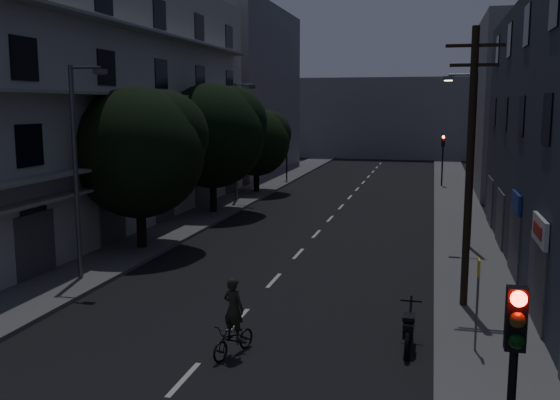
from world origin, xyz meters
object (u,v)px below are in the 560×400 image
at_px(traffic_signal_near, 513,368).
at_px(utility_pole, 470,163).
at_px(cyclist, 234,329).
at_px(motorcycle, 409,331).
at_px(bus_stop_sign, 478,288).

relative_size(traffic_signal_near, utility_pole, 0.46).
distance_m(utility_pole, cyclist, 9.29).
xyz_separation_m(utility_pole, motorcycle, (-1.63, -3.96, -4.33)).
distance_m(utility_pole, motorcycle, 6.09).
height_order(utility_pole, cyclist, utility_pole).
bearing_deg(traffic_signal_near, motorcycle, 101.59).
xyz_separation_m(traffic_signal_near, bus_stop_sign, (0.10, 8.06, -1.21)).
relative_size(utility_pole, motorcycle, 4.25).
bearing_deg(utility_pole, traffic_signal_near, -89.87).
xyz_separation_m(traffic_signal_near, motorcycle, (-1.66, 8.10, -2.56)).
height_order(traffic_signal_near, bus_stop_sign, traffic_signal_near).
relative_size(utility_pole, cyclist, 4.15).
distance_m(traffic_signal_near, motorcycle, 8.66).
bearing_deg(cyclist, traffic_signal_near, -26.92).
height_order(traffic_signal_near, motorcycle, traffic_signal_near).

